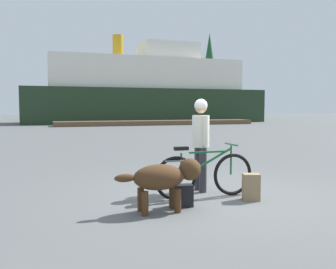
# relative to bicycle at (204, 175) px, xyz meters

# --- Properties ---
(ground_plane) EXTENTS (160.00, 160.00, 0.00)m
(ground_plane) POSITION_rel_bicycle_xyz_m (0.13, 0.09, -0.40)
(ground_plane) COLOR #595B5B
(bicycle) EXTENTS (1.83, 0.44, 0.93)m
(bicycle) POSITION_rel_bicycle_xyz_m (0.00, 0.00, 0.00)
(bicycle) COLOR black
(bicycle) RESTS_ON ground_plane
(person_cyclist) EXTENTS (0.32, 0.53, 1.72)m
(person_cyclist) POSITION_rel_bicycle_xyz_m (0.14, 0.48, 0.64)
(person_cyclist) COLOR #333338
(person_cyclist) RESTS_ON ground_plane
(dog) EXTENTS (1.34, 0.45, 0.79)m
(dog) POSITION_rel_bicycle_xyz_m (-0.91, -0.57, 0.12)
(dog) COLOR #472D19
(dog) RESTS_ON ground_plane
(backpack) EXTENTS (0.33, 0.29, 0.45)m
(backpack) POSITION_rel_bicycle_xyz_m (0.68, -0.41, -0.18)
(backpack) COLOR #8C7251
(backpack) RESTS_ON ground_plane
(handbag_pannier) EXTENTS (0.34, 0.23, 0.35)m
(handbag_pannier) POSITION_rel_bicycle_xyz_m (-0.56, -0.40, -0.23)
(handbag_pannier) COLOR black
(handbag_pannier) RESTS_ON ground_plane
(dock_pier) EXTENTS (18.09, 2.23, 0.40)m
(dock_pier) POSITION_rel_bicycle_xyz_m (7.00, 25.53, -0.20)
(dock_pier) COLOR brown
(dock_pier) RESTS_ON ground_plane
(ferry_boat) EXTENTS (24.97, 7.29, 9.09)m
(ferry_boat) POSITION_rel_bicycle_xyz_m (7.80, 32.08, 2.83)
(ferry_boat) COLOR #1E331E
(ferry_boat) RESTS_ON ground_plane
(pine_tree_center) EXTENTS (3.60, 3.60, 9.57)m
(pine_tree_center) POSITION_rel_bicycle_xyz_m (2.19, 48.38, 5.44)
(pine_tree_center) COLOR #4C331E
(pine_tree_center) RESTS_ON ground_plane
(pine_tree_far_right) EXTENTS (2.97, 2.97, 13.23)m
(pine_tree_far_right) POSITION_rel_bicycle_xyz_m (21.97, 46.45, 7.89)
(pine_tree_far_right) COLOR #4C331E
(pine_tree_far_right) RESTS_ON ground_plane
(pine_tree_mid_back) EXTENTS (2.98, 2.98, 9.97)m
(pine_tree_mid_back) POSITION_rel_bicycle_xyz_m (3.39, 52.55, 5.59)
(pine_tree_mid_back) COLOR #4C331E
(pine_tree_mid_back) RESTS_ON ground_plane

